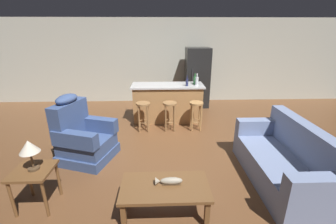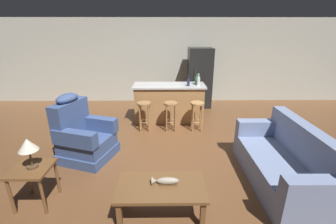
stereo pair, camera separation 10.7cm
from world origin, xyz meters
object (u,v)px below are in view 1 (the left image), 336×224
(kitchen_island, at_px, (168,103))
(bottle_wine_dark, at_px, (187,82))
(couch, at_px, (285,162))
(fish_figurine, at_px, (169,181))
(end_table, at_px, (34,176))
(coffee_table, at_px, (165,189))
(bar_stool_left, at_px, (143,111))
(bar_stool_right, at_px, (196,111))
(bar_stool_middle, at_px, (170,111))
(recliner_near_lamp, at_px, (83,137))
(refrigerator, at_px, (197,78))
(bottle_tall_green, at_px, (195,80))
(table_lamp, at_px, (29,148))
(bottle_short_amber, at_px, (197,81))

(kitchen_island, bearing_deg, bottle_wine_dark, -18.32)
(couch, bearing_deg, bottle_wine_dark, -63.21)
(fish_figurine, bearing_deg, end_table, 174.58)
(coffee_table, height_order, fish_figurine, fish_figurine)
(bar_stool_left, distance_m, bar_stool_right, 1.22)
(couch, relative_size, bar_stool_middle, 2.80)
(recliner_near_lamp, relative_size, bar_stool_left, 1.76)
(kitchen_island, distance_m, refrigerator, 1.57)
(bar_stool_middle, bearing_deg, bottle_tall_green, 45.81)
(fish_figurine, height_order, recliner_near_lamp, recliner_near_lamp)
(recliner_near_lamp, bearing_deg, kitchen_island, 66.71)
(bar_stool_right, bearing_deg, bar_stool_left, 180.00)
(bottle_tall_green, xyz_separation_m, bottle_wine_dark, (-0.23, -0.21, -0.00))
(table_lamp, height_order, refrigerator, refrigerator)
(bottle_wine_dark, bearing_deg, bottle_short_amber, 12.62)
(bottle_short_amber, xyz_separation_m, bottle_wine_dark, (-0.25, -0.06, -0.01))
(end_table, bearing_deg, bottle_tall_green, 50.46)
(fish_figurine, relative_size, kitchen_island, 0.19)
(kitchen_island, height_order, refrigerator, refrigerator)
(table_lamp, height_order, kitchen_island, table_lamp)
(coffee_table, bearing_deg, bar_stool_middle, 86.12)
(kitchen_island, distance_m, bottle_short_amber, 0.93)
(coffee_table, bearing_deg, kitchen_island, 87.39)
(kitchen_island, distance_m, bottle_tall_green, 0.90)
(fish_figurine, relative_size, table_lamp, 0.83)
(coffee_table, bearing_deg, bottle_wine_dark, 78.68)
(bar_stool_right, bearing_deg, bottle_short_amber, 81.59)
(bottle_short_amber, bearing_deg, end_table, -131.25)
(table_lamp, bearing_deg, fish_figurine, -5.72)
(coffee_table, xyz_separation_m, bottle_tall_green, (0.84, 3.26, 0.69))
(recliner_near_lamp, xyz_separation_m, bar_stool_left, (1.01, 1.19, 0.05))
(fish_figurine, height_order, refrigerator, refrigerator)
(table_lamp, height_order, bottle_short_amber, bottle_short_amber)
(kitchen_island, distance_m, bar_stool_right, 0.90)
(couch, relative_size, table_lamp, 4.64)
(recliner_near_lamp, distance_m, bar_stool_left, 1.56)
(bottle_tall_green, bearing_deg, kitchen_island, -175.78)
(kitchen_island, relative_size, bottle_tall_green, 6.78)
(couch, height_order, bottle_short_amber, bottle_short_amber)
(bottle_short_amber, relative_size, bottle_wine_dark, 1.15)
(couch, relative_size, kitchen_island, 1.06)
(couch, xyz_separation_m, bar_stool_middle, (-1.67, 2.00, 0.13))
(coffee_table, relative_size, couch, 0.58)
(end_table, distance_m, bar_stool_right, 3.44)
(recliner_near_lamp, relative_size, bar_stool_right, 1.76)
(bar_stool_middle, relative_size, refrigerator, 0.39)
(fish_figurine, bearing_deg, table_lamp, 174.28)
(end_table, bearing_deg, coffee_table, -6.76)
(bottle_tall_green, bearing_deg, coffee_table, -104.39)
(bar_stool_left, relative_size, bar_stool_right, 1.00)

